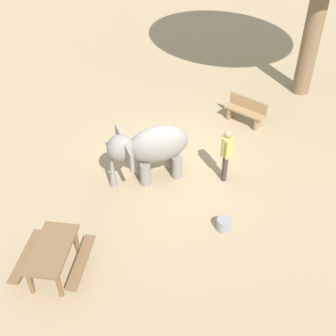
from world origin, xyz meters
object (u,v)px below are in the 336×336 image
Objects in this scene: wooden_bench at (246,110)px; picnic_table_near at (52,254)px; elephant at (150,148)px; feed_bucket at (224,224)px; person_handler at (226,151)px.

picnic_table_near is at bearing 90.35° from wooden_bench.
feed_bucket is (-1.66, 2.19, -0.86)m from elephant.
wooden_bench is at bearing -104.88° from person_handler.
wooden_bench reaches higher than feed_bucket.
feed_bucket is at bearing 113.14° from elephant.
elephant is 2.08m from person_handler.
person_handler is 4.50× the size of feed_bucket.
elephant reaches higher than feed_bucket.
elephant is 1.44× the size of person_handler.
picnic_table_near is (5.68, 5.65, 0.12)m from wooden_bench.
picnic_table_near is 4.99× the size of feed_bucket.
person_handler is at bearing 110.85° from wooden_bench.
feed_bucket is (0.40, 1.93, -0.79)m from person_handler.
elephant is at bearing -52.82° from feed_bucket.
feed_bucket is at bearing 115.84° from wooden_bench.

